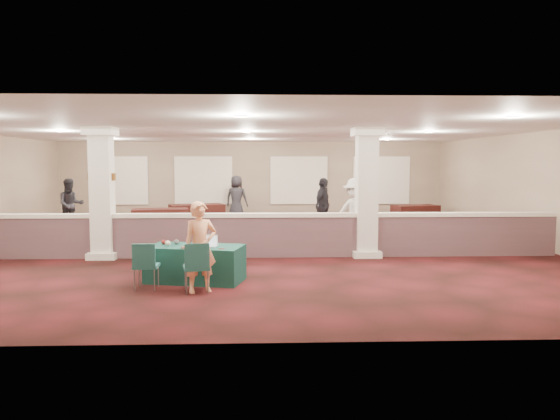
{
  "coord_description": "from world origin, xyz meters",
  "views": [
    {
      "loc": [
        0.34,
        -14.94,
        2.35
      ],
      "look_at": [
        0.83,
        -2.0,
        1.22
      ],
      "focal_mm": 35.0,
      "sensor_mm": 36.0,
      "label": 1
    }
  ],
  "objects_px": {
    "far_table_front_center": "(222,227)",
    "attendee_d": "(237,198)",
    "attendee_c": "(323,206)",
    "far_table_back_right": "(415,214)",
    "attendee_a": "(71,205)",
    "far_table_back_center": "(197,215)",
    "far_table_front_left": "(130,233)",
    "far_table_back_left": "(160,220)",
    "far_table_front_right": "(475,231)",
    "attendee_b": "(356,213)",
    "near_table": "(195,264)",
    "conf_chair_main": "(197,263)",
    "conf_chair_side": "(145,262)",
    "woman": "(200,247)"
  },
  "relations": [
    {
      "from": "conf_chair_main",
      "to": "far_table_front_right",
      "type": "relative_size",
      "value": 0.46
    },
    {
      "from": "conf_chair_main",
      "to": "attendee_a",
      "type": "height_order",
      "value": "attendee_a"
    },
    {
      "from": "near_table",
      "to": "conf_chair_side",
      "type": "xyz_separation_m",
      "value": [
        -0.84,
        -0.7,
        0.16
      ]
    },
    {
      "from": "far_table_front_left",
      "to": "far_table_back_right",
      "type": "height_order",
      "value": "far_table_front_left"
    },
    {
      "from": "far_table_back_left",
      "to": "attendee_a",
      "type": "height_order",
      "value": "attendee_a"
    },
    {
      "from": "conf_chair_side",
      "to": "far_table_back_left",
      "type": "distance_m",
      "value": 8.88
    },
    {
      "from": "far_table_front_center",
      "to": "attendee_c",
      "type": "xyz_separation_m",
      "value": [
        3.2,
        1.04,
        0.53
      ]
    },
    {
      "from": "far_table_front_center",
      "to": "attendee_b",
      "type": "distance_m",
      "value": 4.17
    },
    {
      "from": "attendee_b",
      "to": "far_table_back_right",
      "type": "bearing_deg",
      "value": 81.43
    },
    {
      "from": "near_table",
      "to": "conf_chair_main",
      "type": "bearing_deg",
      "value": -68.72
    },
    {
      "from": "far_table_front_left",
      "to": "attendee_a",
      "type": "distance_m",
      "value": 4.71
    },
    {
      "from": "near_table",
      "to": "far_table_back_right",
      "type": "bearing_deg",
      "value": 67.46
    },
    {
      "from": "attendee_a",
      "to": "far_table_back_center",
      "type": "bearing_deg",
      "value": -7.69
    },
    {
      "from": "near_table",
      "to": "attendee_c",
      "type": "bearing_deg",
      "value": 77.38
    },
    {
      "from": "woman",
      "to": "attendee_c",
      "type": "height_order",
      "value": "attendee_c"
    },
    {
      "from": "conf_chair_side",
      "to": "woman",
      "type": "distance_m",
      "value": 1.1
    },
    {
      "from": "far_table_front_left",
      "to": "far_table_back_left",
      "type": "xyz_separation_m",
      "value": [
        0.19,
        3.55,
        -0.02
      ]
    },
    {
      "from": "conf_chair_main",
      "to": "far_table_front_right",
      "type": "height_order",
      "value": "conf_chair_main"
    },
    {
      "from": "attendee_a",
      "to": "attendee_b",
      "type": "distance_m",
      "value": 9.99
    },
    {
      "from": "attendee_c",
      "to": "far_table_back_right",
      "type": "bearing_deg",
      "value": -24.04
    },
    {
      "from": "attendee_d",
      "to": "attendee_c",
      "type": "bearing_deg",
      "value": 141.17
    },
    {
      "from": "near_table",
      "to": "far_table_back_right",
      "type": "relative_size",
      "value": 1.07
    },
    {
      "from": "conf_chair_main",
      "to": "far_table_front_right",
      "type": "distance_m",
      "value": 9.14
    },
    {
      "from": "far_table_front_center",
      "to": "conf_chair_side",
      "type": "bearing_deg",
      "value": -98.44
    },
    {
      "from": "conf_chair_side",
      "to": "far_table_back_left",
      "type": "height_order",
      "value": "conf_chair_side"
    },
    {
      "from": "conf_chair_side",
      "to": "attendee_c",
      "type": "distance_m",
      "value": 8.66
    },
    {
      "from": "attendee_b",
      "to": "attendee_d",
      "type": "bearing_deg",
      "value": 138.25
    },
    {
      "from": "far_table_back_left",
      "to": "attendee_b",
      "type": "relative_size",
      "value": 0.99
    },
    {
      "from": "attendee_a",
      "to": "far_table_front_right",
      "type": "bearing_deg",
      "value": -42.4
    },
    {
      "from": "attendee_d",
      "to": "far_table_back_center",
      "type": "bearing_deg",
      "value": 65.46
    },
    {
      "from": "near_table",
      "to": "far_table_back_right",
      "type": "distance_m",
      "value": 12.53
    },
    {
      "from": "far_table_back_center",
      "to": "far_table_back_right",
      "type": "height_order",
      "value": "far_table_back_center"
    },
    {
      "from": "far_table_front_right",
      "to": "far_table_front_left",
      "type": "bearing_deg",
      "value": 180.0
    },
    {
      "from": "conf_chair_side",
      "to": "woman",
      "type": "relative_size",
      "value": 0.53
    },
    {
      "from": "far_table_front_center",
      "to": "attendee_d",
      "type": "bearing_deg",
      "value": 87.68
    },
    {
      "from": "far_table_front_left",
      "to": "far_table_front_center",
      "type": "xyz_separation_m",
      "value": [
        2.48,
        1.32,
        -0.01
      ]
    },
    {
      "from": "far_table_back_right",
      "to": "attendee_c",
      "type": "relative_size",
      "value": 0.93
    },
    {
      "from": "woman",
      "to": "attendee_a",
      "type": "relative_size",
      "value": 0.92
    },
    {
      "from": "conf_chair_main",
      "to": "conf_chair_side",
      "type": "distance_m",
      "value": 1.01
    },
    {
      "from": "conf_chair_side",
      "to": "far_table_back_left",
      "type": "relative_size",
      "value": 0.46
    },
    {
      "from": "attendee_a",
      "to": "attendee_d",
      "type": "distance_m",
      "value": 6.33
    },
    {
      "from": "far_table_front_center",
      "to": "attendee_a",
      "type": "xyz_separation_m",
      "value": [
        -5.36,
        2.38,
        0.51
      ]
    },
    {
      "from": "far_table_front_center",
      "to": "far_table_back_center",
      "type": "distance_m",
      "value": 3.96
    },
    {
      "from": "conf_chair_side",
      "to": "attendee_d",
      "type": "height_order",
      "value": "attendee_d"
    },
    {
      "from": "far_table_back_center",
      "to": "attendee_a",
      "type": "height_order",
      "value": "attendee_a"
    },
    {
      "from": "near_table",
      "to": "far_table_front_left",
      "type": "xyz_separation_m",
      "value": [
        -2.34,
        4.53,
        0.05
      ]
    },
    {
      "from": "conf_chair_side",
      "to": "far_table_front_right",
      "type": "bearing_deg",
      "value": 33.12
    },
    {
      "from": "near_table",
      "to": "far_table_back_right",
      "type": "height_order",
      "value": "near_table"
    },
    {
      "from": "attendee_b",
      "to": "woman",
      "type": "bearing_deg",
      "value": -104.88
    },
    {
      "from": "far_table_front_left",
      "to": "attendee_d",
      "type": "xyz_separation_m",
      "value": [
        2.7,
        6.7,
        0.51
      ]
    }
  ]
}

